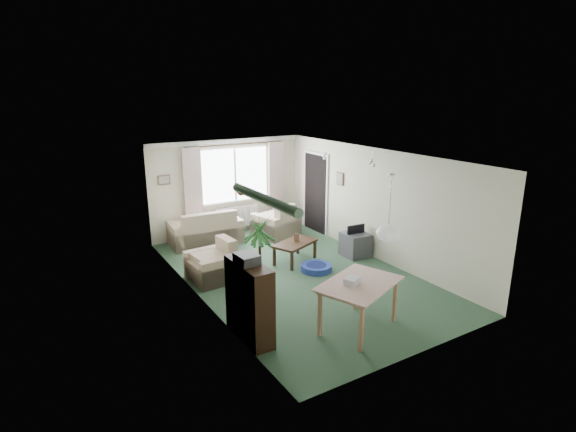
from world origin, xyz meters
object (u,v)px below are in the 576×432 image
armchair_left (212,260)px  dining_table (359,306)px  houseplant (260,252)px  tv_cube (355,245)px  armchair_corner (276,219)px  bookshelf (249,301)px  coffee_table (295,252)px  sofa (205,227)px  pet_bed (316,268)px

armchair_left → dining_table: size_ratio=0.74×
houseplant → tv_cube: houseplant is taller
armchair_corner → bookshelf: bookshelf is taller
coffee_table → tv_cube: 1.39m
armchair_left → tv_cube: armchair_left is taller
armchair_left → coffee_table: 1.87m
sofa → dining_table: sofa is taller
houseplant → tv_cube: size_ratio=2.45×
coffee_table → bookshelf: (-2.20, -2.25, 0.37)m
sofa → tv_cube: bearing=137.9°
tv_cube → houseplant: bearing=-167.3°
tv_cube → dining_table: bearing=-124.6°
armchair_corner → tv_cube: armchair_corner is taller
dining_table → armchair_corner: bearing=75.6°
coffee_table → tv_cube: size_ratio=1.72×
coffee_table → bookshelf: 3.17m
sofa → pet_bed: (1.30, -2.79, -0.35)m
armchair_corner → pet_bed: size_ratio=1.51×
bookshelf → tv_cube: 4.02m
houseplant → bookshelf: bearing=-122.8°
sofa → dining_table: bearing=99.0°
coffee_table → pet_bed: (0.11, -0.64, -0.16)m
sofa → armchair_left: bearing=75.2°
armchair_left → pet_bed: armchair_left is taller
armchair_left → houseplant: houseplant is taller
bookshelf → houseplant: (0.95, 1.47, 0.10)m
tv_cube → pet_bed: tv_cube is taller
coffee_table → bookshelf: size_ratio=0.83×
dining_table → bookshelf: bearing=158.0°
bookshelf → houseplant: houseplant is taller
sofa → bookshelf: bookshelf is taller
sofa → armchair_corner: armchair_corner is taller
coffee_table → tv_cube: bearing=-16.1°
tv_cube → pet_bed: 1.27m
houseplant → coffee_table: bearing=31.8°
dining_table → pet_bed: bearing=71.1°
armchair_corner → tv_cube: bearing=96.4°
armchair_corner → armchair_left: size_ratio=1.08×
bookshelf → dining_table: bookshelf is taller
dining_table → pet_bed: (0.76, 2.23, -0.31)m
armchair_corner → dining_table: size_ratio=0.80×
bookshelf → pet_bed: bookshelf is taller
dining_table → pet_bed: size_ratio=1.90×
coffee_table → pet_bed: 0.67m
bookshelf → tv_cube: bookshelf is taller
coffee_table → pet_bed: bearing=-80.5°
armchair_corner → bookshelf: 4.87m
tv_cube → sofa: bearing=139.1°
sofa → bookshelf: 4.51m
houseplant → sofa: bearing=88.8°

